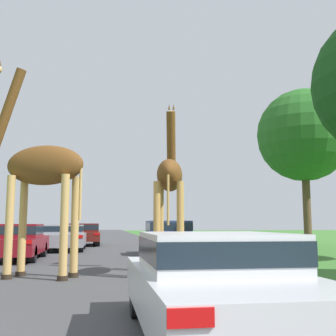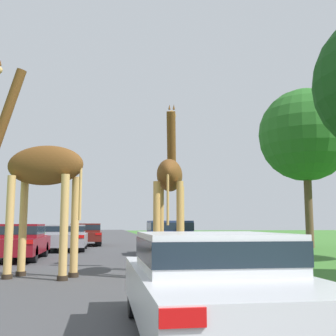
# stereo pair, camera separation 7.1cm
# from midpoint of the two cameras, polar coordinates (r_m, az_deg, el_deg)

# --- Properties ---
(road) EXTENTS (8.19, 120.00, 0.00)m
(road) POSITION_cam_midpoint_polar(r_m,az_deg,el_deg) (30.29, -8.88, -9.92)
(road) COLOR #424244
(road) RESTS_ON ground
(giraffe_near_road) EXTENTS (1.07, 2.85, 4.85)m
(giraffe_near_road) POSITION_cam_midpoint_polar(r_m,az_deg,el_deg) (11.07, 0.45, -1.80)
(giraffe_near_road) COLOR tan
(giraffe_near_road) RESTS_ON ground
(giraffe_companion) EXTENTS (2.89, 1.42, 5.65)m
(giraffe_companion) POSITION_cam_midpoint_polar(r_m,az_deg,el_deg) (10.97, -16.70, -0.51)
(giraffe_companion) COLOR tan
(giraffe_companion) RESTS_ON ground
(car_lead_maroon) EXTENTS (1.76, 4.17, 1.20)m
(car_lead_maroon) POSITION_cam_midpoint_polar(r_m,az_deg,el_deg) (5.09, 6.26, -14.95)
(car_lead_maroon) COLOR silver
(car_lead_maroon) RESTS_ON ground
(car_queue_right) EXTENTS (1.93, 3.97, 1.42)m
(car_queue_right) POSITION_cam_midpoint_polar(r_m,az_deg,el_deg) (17.92, 0.30, -9.27)
(car_queue_right) COLOR navy
(car_queue_right) RESTS_ON ground
(car_queue_left) EXTENTS (1.93, 4.36, 1.25)m
(car_queue_left) POSITION_cam_midpoint_polar(r_m,az_deg,el_deg) (21.41, -13.53, -9.03)
(car_queue_left) COLOR gray
(car_queue_left) RESTS_ON ground
(car_far_ahead) EXTENTS (1.91, 4.24, 1.31)m
(car_far_ahead) POSITION_cam_midpoint_polar(r_m,az_deg,el_deg) (26.29, -10.98, -8.69)
(car_far_ahead) COLOR #561914
(car_far_ahead) RESTS_ON ground
(car_verge_right) EXTENTS (1.71, 4.45, 1.29)m
(car_verge_right) POSITION_cam_midpoint_polar(r_m,az_deg,el_deg) (16.50, -19.42, -9.25)
(car_verge_right) COLOR maroon
(car_verge_right) RESTS_ON ground
(tree_centre_back) EXTENTS (5.21, 5.21, 8.86)m
(tree_centre_back) POSITION_cam_midpoint_polar(r_m,az_deg,el_deg) (24.96, 18.21, 4.24)
(tree_centre_back) COLOR brown
(tree_centre_back) RESTS_ON ground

